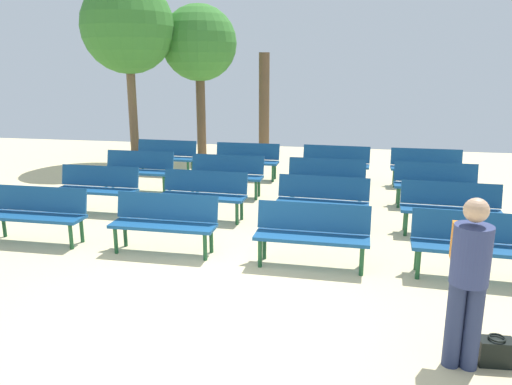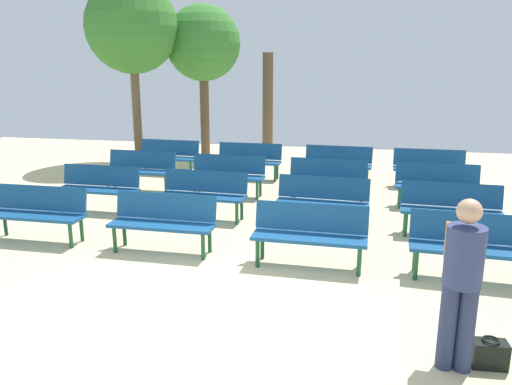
% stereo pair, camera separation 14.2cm
% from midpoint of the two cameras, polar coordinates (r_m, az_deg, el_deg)
% --- Properties ---
extents(ground_plane, '(24.00, 24.00, 0.00)m').
position_cam_midpoint_polar(ground_plane, '(6.11, -5.90, -12.69)').
color(ground_plane, beige).
extents(bench_r0_c0, '(1.60, 0.48, 0.87)m').
position_cam_midpoint_polar(bench_r0_c0, '(8.74, -23.20, -1.86)').
color(bench_r0_c0, navy).
rests_on(bench_r0_c0, ground_plane).
extents(bench_r0_c1, '(1.60, 0.49, 0.87)m').
position_cam_midpoint_polar(bench_r0_c1, '(7.69, -10.00, -3.01)').
color(bench_r0_c1, navy).
rests_on(bench_r0_c1, ground_plane).
extents(bench_r0_c2, '(1.61, 0.51, 0.87)m').
position_cam_midpoint_polar(bench_r0_c2, '(7.08, 6.74, -4.42)').
color(bench_r0_c2, navy).
rests_on(bench_r0_c2, ground_plane).
extents(bench_r0_c3, '(1.62, 0.57, 0.87)m').
position_cam_midpoint_polar(bench_r0_c3, '(7.21, 23.98, -5.26)').
color(bench_r0_c3, navy).
rests_on(bench_r0_c3, ground_plane).
extents(bench_r1_c0, '(1.61, 0.51, 0.87)m').
position_cam_midpoint_polar(bench_r1_c0, '(10.12, -17.10, 0.78)').
color(bench_r1_c0, navy).
rests_on(bench_r1_c0, ground_plane).
extents(bench_r1_c1, '(1.62, 0.55, 0.87)m').
position_cam_midpoint_polar(bench_r1_c1, '(9.24, -5.53, 0.09)').
color(bench_r1_c1, navy).
rests_on(bench_r1_c1, ground_plane).
extents(bench_r1_c2, '(1.62, 0.57, 0.87)m').
position_cam_midpoint_polar(bench_r1_c2, '(8.80, 8.03, -0.71)').
color(bench_r1_c2, navy).
rests_on(bench_r1_c2, ground_plane).
extents(bench_r1_c3, '(1.62, 0.56, 0.87)m').
position_cam_midpoint_polar(bench_r1_c3, '(8.87, 21.75, -1.49)').
color(bench_r1_c3, navy).
rests_on(bench_r1_c3, ground_plane).
extents(bench_r2_c0, '(1.61, 0.51, 0.87)m').
position_cam_midpoint_polar(bench_r2_c0, '(11.64, -12.69, 2.77)').
color(bench_r2_c0, navy).
rests_on(bench_r2_c0, ground_plane).
extents(bench_r2_c1, '(1.61, 0.50, 0.87)m').
position_cam_midpoint_polar(bench_r2_c1, '(10.83, -2.85, 2.26)').
color(bench_r2_c1, navy).
rests_on(bench_r2_c1, ground_plane).
extents(bench_r2_c2, '(1.60, 0.50, 0.87)m').
position_cam_midpoint_polar(bench_r2_c2, '(10.50, 8.56, 1.73)').
color(bench_r2_c2, navy).
rests_on(bench_r2_c2, ground_plane).
extents(bench_r2_c3, '(1.61, 0.52, 0.87)m').
position_cam_midpoint_polar(bench_r2_c3, '(10.54, 20.32, 1.04)').
color(bench_r2_c3, navy).
rests_on(bench_r2_c3, ground_plane).
extents(bench_r3_c0, '(1.62, 0.54, 0.87)m').
position_cam_midpoint_polar(bench_r3_c0, '(13.19, -9.66, 4.26)').
color(bench_r3_c0, navy).
rests_on(bench_r3_c0, ground_plane).
extents(bench_r3_c1, '(1.60, 0.50, 0.87)m').
position_cam_midpoint_polar(bench_r3_c1, '(12.47, -0.46, 3.88)').
color(bench_r3_c1, navy).
rests_on(bench_r3_c1, ground_plane).
extents(bench_r3_c2, '(1.62, 0.57, 0.87)m').
position_cam_midpoint_polar(bench_r3_c2, '(12.20, 9.65, 3.45)').
color(bench_r3_c2, navy).
rests_on(bench_r3_c2, ground_plane).
extents(bench_r3_c3, '(1.61, 0.50, 0.87)m').
position_cam_midpoint_polar(bench_r3_c3, '(12.25, 19.42, 2.87)').
color(bench_r3_c3, navy).
rests_on(bench_r3_c3, ground_plane).
extents(tree_0, '(2.23, 2.23, 4.51)m').
position_cam_midpoint_polar(tree_0, '(15.51, -5.79, 16.46)').
color(tree_0, brown).
rests_on(tree_0, ground_plane).
extents(tree_1, '(0.32, 0.32, 3.13)m').
position_cam_midpoint_polar(tree_1, '(15.61, 1.62, 9.92)').
color(tree_1, brown).
rests_on(tree_1, ground_plane).
extents(tree_2, '(2.58, 2.58, 5.08)m').
position_cam_midpoint_polar(tree_2, '(15.05, -13.69, 17.79)').
color(tree_2, brown).
rests_on(tree_2, ground_plane).
extents(visitor_with_backpack, '(0.36, 0.54, 1.65)m').
position_cam_midpoint_polar(visitor_with_backpack, '(4.96, 23.17, -8.56)').
color(visitor_with_backpack, navy).
rests_on(visitor_with_backpack, ground_plane).
extents(handbag, '(0.33, 0.20, 0.29)m').
position_cam_midpoint_polar(handbag, '(5.43, 25.75, -16.21)').
color(handbag, black).
rests_on(handbag, ground_plane).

